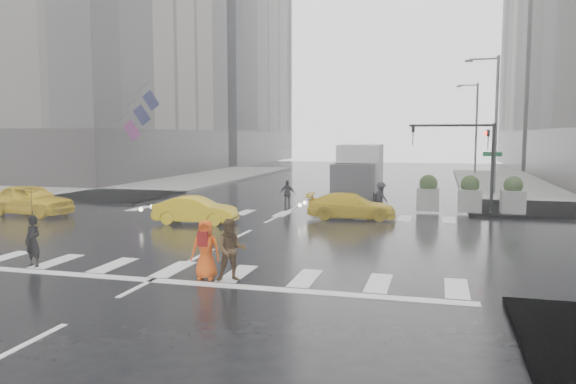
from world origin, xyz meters
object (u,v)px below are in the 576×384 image
(taxi_mid, at_px, (196,210))
(box_truck, at_px, (359,172))
(traffic_signal_pole, at_px, (472,150))
(pedestrian_brown, at_px, (231,250))
(pedestrian_orange, at_px, (206,249))
(taxi_front, at_px, (30,200))

(taxi_mid, xyz_separation_m, box_truck, (5.91, 9.72, 1.19))
(traffic_signal_pole, xyz_separation_m, pedestrian_brown, (-6.89, -14.81, -2.37))
(traffic_signal_pole, height_order, taxi_mid, traffic_signal_pole)
(traffic_signal_pole, relative_size, pedestrian_brown, 2.65)
(traffic_signal_pole, bearing_deg, pedestrian_orange, -117.33)
(pedestrian_orange, height_order, box_truck, box_truck)
(pedestrian_orange, distance_m, box_truck, 18.60)
(pedestrian_brown, height_order, taxi_mid, pedestrian_brown)
(traffic_signal_pole, distance_m, box_truck, 7.20)
(traffic_signal_pole, xyz_separation_m, taxi_front, (-20.90, -5.61, -2.45))
(box_truck, bearing_deg, traffic_signal_pole, -33.81)
(pedestrian_orange, relative_size, taxi_mid, 0.45)
(taxi_mid, bearing_deg, box_truck, -35.79)
(pedestrian_orange, distance_m, taxi_front, 16.13)
(traffic_signal_pole, relative_size, taxi_front, 1.00)
(pedestrian_orange, xyz_separation_m, box_truck, (1.63, 18.50, 0.97))
(traffic_signal_pole, bearing_deg, pedestrian_brown, -114.94)
(traffic_signal_pole, bearing_deg, taxi_front, -164.97)
(pedestrian_orange, xyz_separation_m, taxi_front, (-13.26, 9.18, -0.06))
(taxi_front, relative_size, taxi_mid, 1.22)
(pedestrian_brown, bearing_deg, taxi_front, 124.39)
(traffic_signal_pole, height_order, box_truck, traffic_signal_pole)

